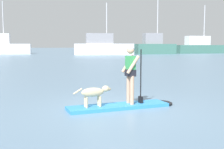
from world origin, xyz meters
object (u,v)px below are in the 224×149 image
(paddleboard, at_px, (125,106))
(person_paddler, at_px, (131,71))
(moored_boat_far_starboard, at_px, (155,46))
(moored_boat_center, at_px, (103,47))
(moored_boat_outer, at_px, (200,47))
(dog, at_px, (94,93))
(moored_boat_starboard, at_px, (0,46))

(paddleboard, xyz_separation_m, person_paddler, (0.18, 0.03, 1.05))
(paddleboard, relative_size, moored_boat_far_starboard, 0.29)
(moored_boat_center, height_order, moored_boat_outer, moored_boat_outer)
(person_paddler, bearing_deg, moored_boat_far_starboard, 70.11)
(dog, relative_size, moored_boat_starboard, 0.09)
(paddleboard, relative_size, moored_boat_center, 0.30)
(moored_boat_starboard, bearing_deg, dog, -76.85)
(dog, xyz_separation_m, moored_boat_center, (7.55, 46.83, 1.07))
(dog, xyz_separation_m, moored_boat_starboard, (-12.84, 54.94, 1.11))
(moored_boat_starboard, xyz_separation_m, moored_boat_center, (20.39, -8.11, -0.04))
(person_paddler, height_order, dog, person_paddler)
(person_paddler, distance_m, moored_boat_center, 47.06)
(moored_boat_center, bearing_deg, moored_boat_starboard, 158.31)
(moored_boat_far_starboard, bearing_deg, moored_boat_outer, 13.98)
(moored_boat_starboard, distance_m, moored_boat_outer, 43.75)
(dog, bearing_deg, moored_boat_center, 80.84)
(paddleboard, xyz_separation_m, moored_boat_center, (6.59, 46.65, 1.52))
(moored_boat_center, relative_size, moored_boat_far_starboard, 0.99)
(moored_boat_starboard, height_order, moored_boat_outer, moored_boat_starboard)
(moored_boat_center, distance_m, moored_boat_outer, 23.95)
(moored_boat_starboard, xyz_separation_m, moored_boat_far_starboard, (31.79, -5.48, 0.04))
(paddleboard, xyz_separation_m, moored_boat_starboard, (-13.79, 54.76, 1.56))
(person_paddler, relative_size, moored_boat_outer, 0.14)
(person_paddler, xyz_separation_m, dog, (-1.13, -0.21, -0.60))
(paddleboard, bearing_deg, moored_boat_starboard, 104.14)
(moored_boat_starboard, bearing_deg, person_paddler, -75.68)
(person_paddler, bearing_deg, moored_boat_center, 82.16)
(moored_boat_far_starboard, bearing_deg, moored_boat_center, -167.03)
(paddleboard, distance_m, moored_boat_starboard, 56.49)
(moored_boat_far_starboard, height_order, moored_boat_outer, moored_boat_far_starboard)
(person_paddler, distance_m, moored_boat_starboard, 56.48)
(person_paddler, height_order, moored_boat_center, moored_boat_center)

